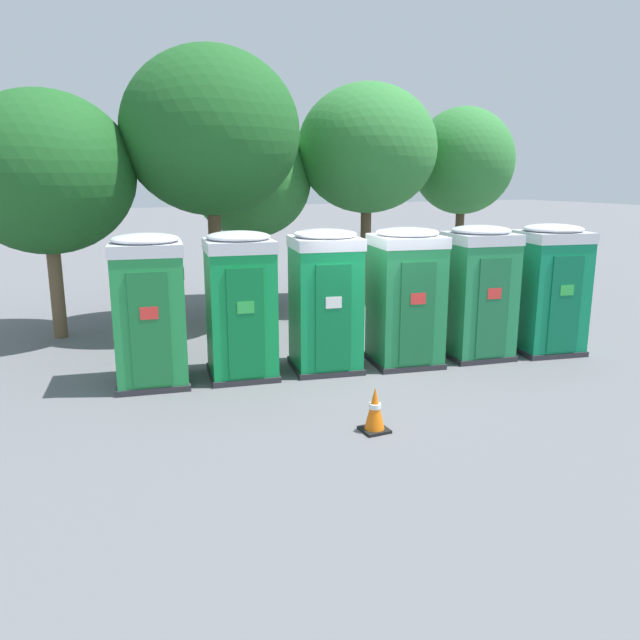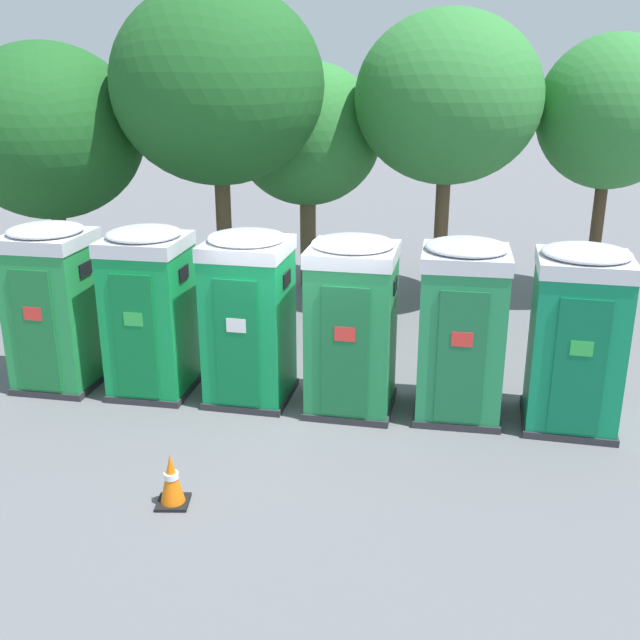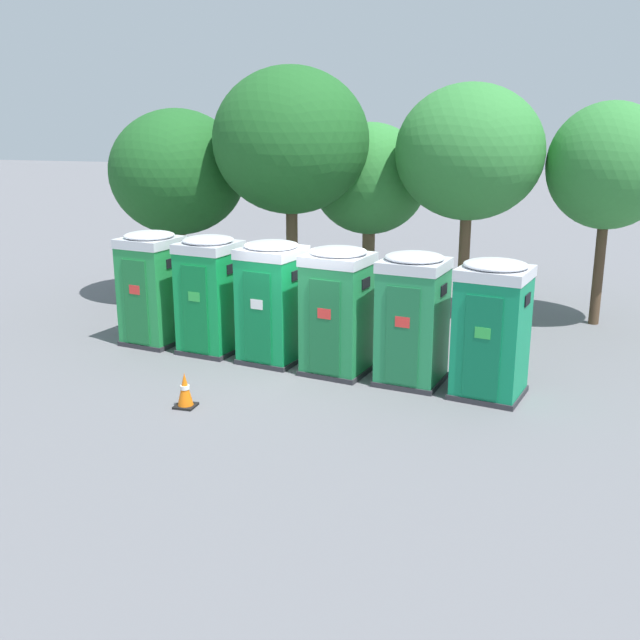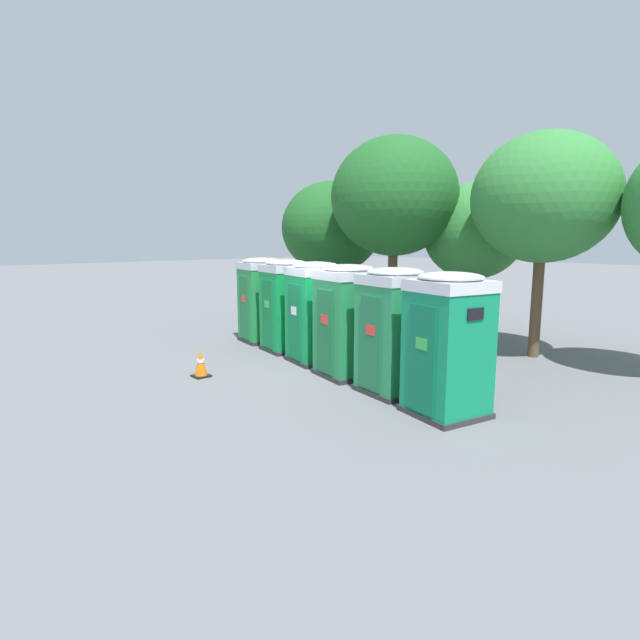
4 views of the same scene
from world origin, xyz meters
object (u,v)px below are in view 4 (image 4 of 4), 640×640
Objects in this scene: street_tree_1 at (332,228)px; street_tree_2 at (544,198)px; street_tree_3 at (394,197)px; portapotty_4 at (394,330)px; portapotty_3 at (347,320)px; portapotty_5 at (448,344)px; portapotty_1 at (286,305)px; portapotty_2 at (315,312)px; portapotty_0 at (262,299)px; traffic_cone at (201,363)px; street_tree_0 at (474,232)px.

street_tree_2 is at bearing 1.47° from street_tree_1.
street_tree_2 is at bearing 9.40° from street_tree_3.
portapotty_4 is 9.09m from street_tree_1.
portapotty_3 is 0.49× the size of street_tree_1.
portapotty_1 is at bearing 169.79° from portapotty_5.
street_tree_1 is (-7.25, 5.01, 2.21)m from portapotty_4.
portapotty_2 is 1.00× the size of portapotty_3.
portapotty_0 and portapotty_3 have the same top height.
portapotty_1 is 5.53m from street_tree_1.
traffic_cone is at bearing -54.67° from portapotty_0.
portapotty_0 is at bearing -123.92° from street_tree_0.
portapotty_5 is at bearing -10.21° from portapotty_1.
portapotty_5 is (3.00, -0.50, -0.00)m from portapotty_3.
portapotty_4 reaches higher than traffic_cone.
street_tree_3 reaches higher than portapotty_0.
street_tree_0 is (2.21, 5.74, 2.02)m from portapotty_1.
portapotty_0 is at bearing -146.77° from street_tree_2.
traffic_cone is at bearing -118.18° from street_tree_2.
traffic_cone is (-4.06, -7.59, -3.79)m from street_tree_2.
portapotty_4 is 0.41× the size of street_tree_3.
portapotty_2 is 6.37m from street_tree_0.
street_tree_3 reaches higher than street_tree_1.
street_tree_0 is 0.84× the size of street_tree_2.
portapotty_0 reaches higher than traffic_cone.
portapotty_5 is 10.47m from street_tree_1.
portapotty_4 is at bearing 33.31° from traffic_cone.
street_tree_0 is at bearing 118.98° from portapotty_5.
portapotty_4 is (1.51, -0.18, 0.00)m from portapotty_3.
portapotty_3 is 1.00× the size of portapotty_5.
portapotty_1 is (1.50, -0.23, 0.00)m from portapotty_0.
portapotty_5 is at bearing 21.95° from traffic_cone.
street_tree_1 is (-5.74, 4.83, 2.21)m from portapotty_3.
street_tree_2 is (7.70, 0.20, 0.62)m from street_tree_1.
street_tree_0 is 3.13m from street_tree_2.
portapotty_2 is 3.97× the size of traffic_cone.
portapotty_5 is (1.49, -0.32, -0.00)m from portapotty_4.
street_tree_1 reaches higher than traffic_cone.
portapotty_1 is at bearing 105.67° from traffic_cone.
portapotty_3 is at bearing 170.56° from portapotty_5.
portapotty_2 is at bearing -126.21° from street_tree_2.
portapotty_2 is 4.56m from portapotty_5.
portapotty_2 is 1.00× the size of portapotty_4.
portapotty_3 is 0.44× the size of street_tree_2.
portapotty_4 is at bearing -9.32° from portapotty_0.
street_tree_3 is (2.14, 3.51, 3.08)m from portapotty_0.
street_tree_0 is at bearing 154.72° from street_tree_2.
street_tree_2 is at bearing 100.66° from portapotty_5.
portapotty_3 is at bearing -82.98° from street_tree_0.
street_tree_3 is (-2.35, 4.32, 3.08)m from portapotty_3.
portapotty_5 is at bearing -12.15° from portapotty_4.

